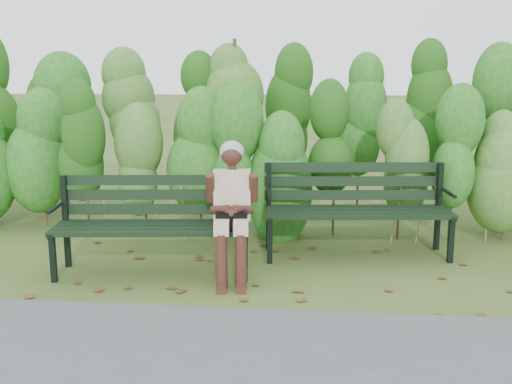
{
  "coord_description": "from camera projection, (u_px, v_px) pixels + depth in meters",
  "views": [
    {
      "loc": [
        0.58,
        -5.66,
        2.01
      ],
      "look_at": [
        0.0,
        0.35,
        0.75
      ],
      "focal_mm": 42.0,
      "sensor_mm": 36.0,
      "label": 1
    }
  ],
  "objects": [
    {
      "name": "hedge_band",
      "position": [
        267.0,
        128.0,
        7.54
      ],
      "size": [
        11.04,
        1.67,
        2.42
      ],
      "color": "#47381E",
      "rests_on": "ground"
    },
    {
      "name": "seated_woman",
      "position": [
        232.0,
        201.0,
        5.71
      ],
      "size": [
        0.52,
        0.77,
        1.32
      ],
      "color": "beige",
      "rests_on": "ground"
    },
    {
      "name": "bench_right",
      "position": [
        356.0,
        202.0,
        6.49
      ],
      "size": [
        2.03,
        0.85,
        0.99
      ],
      "color": "black",
      "rests_on": "ground"
    },
    {
      "name": "ground",
      "position": [
        253.0,
        272.0,
        5.98
      ],
      "size": [
        80.0,
        80.0,
        0.0
      ],
      "primitive_type": "plane",
      "color": "#3F5020"
    },
    {
      "name": "leaf_litter",
      "position": [
        260.0,
        273.0,
        5.94
      ],
      "size": [
        5.35,
        2.22,
        0.01
      ],
      "color": "brown",
      "rests_on": "ground"
    },
    {
      "name": "bench_left",
      "position": [
        153.0,
        216.0,
        5.93
      ],
      "size": [
        1.96,
        0.82,
        0.95
      ],
      "color": "black",
      "rests_on": "ground"
    }
  ]
}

